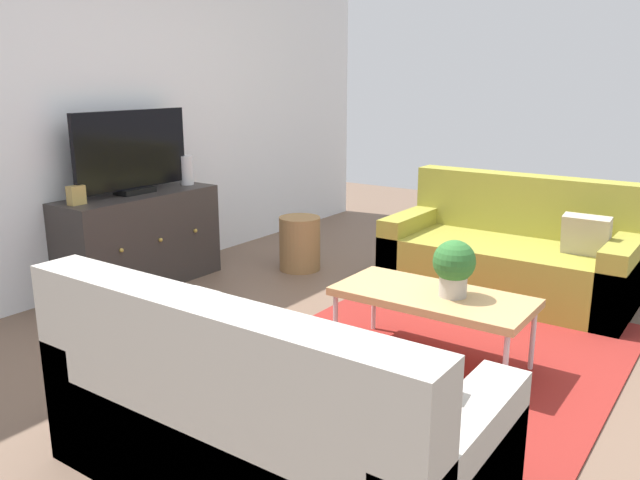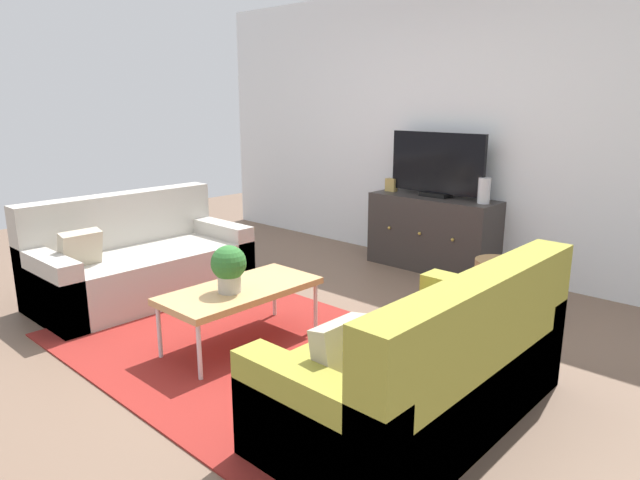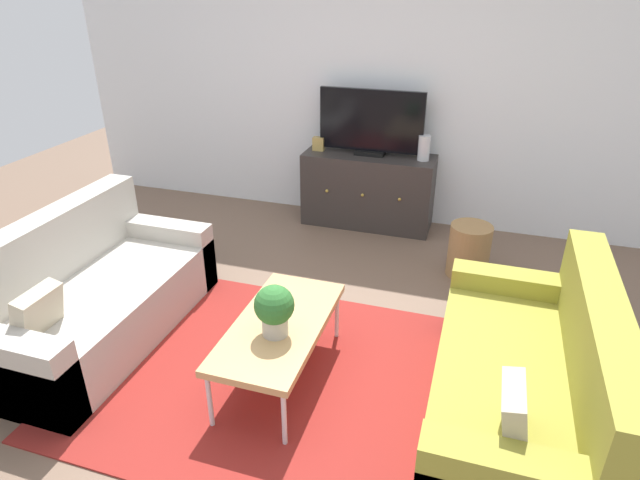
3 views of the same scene
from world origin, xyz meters
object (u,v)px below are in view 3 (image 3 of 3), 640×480
object	(u,v)px
couch_right_side	(534,387)
potted_plant	(274,308)
glass_vase	(424,148)
coffee_table	(279,327)
mantel_clock	(319,144)
flat_screen_tv	(371,123)
tv_console	(368,190)
couch_left_side	(87,299)
wicker_basket	(469,250)

from	to	relation	value
couch_right_side	potted_plant	size ratio (longest dim) A/B	5.52
couch_right_side	glass_vase	world-z (taller)	glass_vase
coffee_table	mantel_clock	size ratio (longest dim) A/B	8.27
flat_screen_tv	glass_vase	bearing A→B (deg)	-2.25
tv_console	glass_vase	bearing A→B (deg)	0.01
flat_screen_tv	couch_right_side	bearing A→B (deg)	-58.43
potted_plant	couch_left_side	bearing A→B (deg)	174.30
coffee_table	flat_screen_tv	size ratio (longest dim) A/B	1.09
coffee_table	couch_right_side	bearing A→B (deg)	1.54
tv_console	wicker_basket	size ratio (longest dim) A/B	2.83
couch_left_side	glass_vase	distance (m)	3.10
potted_plant	wicker_basket	xyz separation A→B (m)	(0.99, 1.78, -0.36)
potted_plant	wicker_basket	bearing A→B (deg)	60.86
flat_screen_tv	wicker_basket	bearing A→B (deg)	-36.40
coffee_table	flat_screen_tv	distance (m)	2.52
wicker_basket	flat_screen_tv	bearing A→B (deg)	143.60
coffee_table	glass_vase	distance (m)	2.50
coffee_table	mantel_clock	distance (m)	2.50
tv_console	couch_right_side	bearing A→B (deg)	-58.22
couch_left_side	wicker_basket	bearing A→B (deg)	33.80
mantel_clock	tv_console	bearing A→B (deg)	-0.01
mantel_clock	wicker_basket	distance (m)	1.80
glass_vase	mantel_clock	world-z (taller)	glass_vase
mantel_clock	wicker_basket	world-z (taller)	mantel_clock
couch_right_side	glass_vase	bearing A→B (deg)	112.07
coffee_table	tv_console	size ratio (longest dim) A/B	0.86
couch_left_side	tv_console	size ratio (longest dim) A/B	1.37
couch_right_side	flat_screen_tv	distance (m)	2.91
wicker_basket	couch_left_side	bearing A→B (deg)	-146.20
tv_console	glass_vase	xyz separation A→B (m)	(0.51, 0.00, 0.47)
wicker_basket	tv_console	bearing A→B (deg)	144.33
coffee_table	tv_console	xyz separation A→B (m)	(-0.02, 2.41, -0.02)
coffee_table	wicker_basket	distance (m)	1.96
potted_plant	flat_screen_tv	bearing A→B (deg)	90.89
couch_left_side	wicker_basket	xyz separation A→B (m)	(2.44, 1.63, -0.05)
wicker_basket	mantel_clock	bearing A→B (deg)	154.32
potted_plant	tv_console	size ratio (longest dim) A/B	0.25
couch_left_side	tv_console	world-z (taller)	couch_left_side
potted_plant	flat_screen_tv	world-z (taller)	flat_screen_tv
coffee_table	flat_screen_tv	bearing A→B (deg)	90.47
potted_plant	couch_right_side	bearing A→B (deg)	5.77
potted_plant	wicker_basket	size ratio (longest dim) A/B	0.70
couch_left_side	potted_plant	size ratio (longest dim) A/B	5.52
wicker_basket	couch_right_side	bearing A→B (deg)	-74.94
coffee_table	tv_console	world-z (taller)	tv_console
glass_vase	mantel_clock	bearing A→B (deg)	180.00
couch_left_side	couch_right_side	xyz separation A→B (m)	(2.88, 0.00, 0.00)
couch_right_side	wicker_basket	size ratio (longest dim) A/B	3.86
flat_screen_tv	mantel_clock	xyz separation A→B (m)	(-0.51, -0.02, -0.24)
couch_left_side	flat_screen_tv	bearing A→B (deg)	59.52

